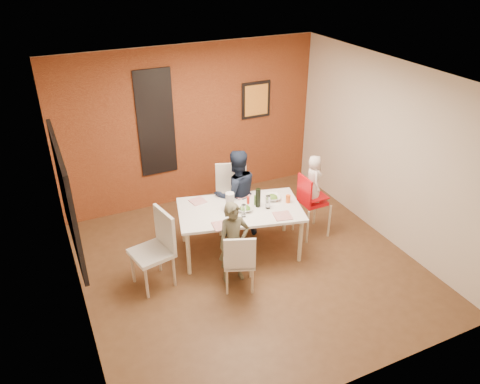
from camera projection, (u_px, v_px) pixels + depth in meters
name	position (u px, v px, depth m)	size (l,w,h in m)	color
ground	(249.00, 265.00, 6.70)	(4.50, 4.50, 0.00)	brown
ceiling	(251.00, 78.00, 5.40)	(4.50, 4.50, 0.02)	silver
wall_back	(191.00, 126.00, 7.84)	(4.50, 0.02, 2.70)	beige
wall_front	(358.00, 284.00, 4.26)	(4.50, 0.02, 2.70)	beige
wall_left	(69.00, 221.00, 5.22)	(0.02, 4.50, 2.70)	beige
wall_right	(387.00, 152.00, 6.89)	(0.02, 4.50, 2.70)	beige
brick_accent_wall	(191.00, 126.00, 7.82)	(4.50, 0.02, 2.70)	maroon
picture_window_frame	(66.00, 197.00, 5.29)	(0.05, 1.70, 1.30)	black
picture_window_pane	(68.00, 197.00, 5.30)	(0.02, 1.55, 1.15)	black
glassblock_strip	(156.00, 123.00, 7.52)	(0.55, 0.03, 1.70)	silver
glassblock_surround	(156.00, 123.00, 7.51)	(0.60, 0.03, 1.76)	black
art_print_frame	(256.00, 100.00, 8.11)	(0.54, 0.03, 0.64)	black
art_print_canvas	(256.00, 100.00, 8.10)	(0.44, 0.01, 0.54)	#F6AB36
dining_table	(240.00, 212.00, 6.70)	(1.93, 1.37, 0.73)	white
chair_near	(239.00, 259.00, 6.02)	(0.52, 0.52, 0.87)	white
chair_far	(232.00, 193.00, 7.36)	(0.62, 0.62, 1.05)	silver
chair_left	(157.00, 245.00, 6.12)	(0.58, 0.58, 1.06)	white
high_chair	(310.00, 200.00, 7.12)	(0.44, 0.44, 1.02)	red
child_near	(234.00, 243.00, 6.16)	(0.43, 0.28, 1.18)	brown
child_far	(236.00, 194.00, 7.09)	(0.69, 0.54, 1.42)	black
toddler	(314.00, 179.00, 6.96)	(0.36, 0.23, 0.74)	silver
plate_near_left	(222.00, 226.00, 6.27)	(0.24, 0.24, 0.01)	silver
plate_far_mid	(241.00, 195.00, 7.01)	(0.22, 0.22, 0.01)	white
plate_near_right	(283.00, 216.00, 6.49)	(0.24, 0.24, 0.01)	silver
plate_far_left	(198.00, 201.00, 6.85)	(0.21, 0.21, 0.01)	white
salad_bowl_a	(245.00, 209.00, 6.62)	(0.22, 0.22, 0.06)	white
salad_bowl_b	(272.00, 198.00, 6.89)	(0.24, 0.24, 0.06)	white
wine_bottle	(258.00, 198.00, 6.66)	(0.07, 0.07, 0.28)	black
wine_glass_a	(244.00, 211.00, 6.44)	(0.07, 0.07, 0.19)	white
wine_glass_b	(268.00, 202.00, 6.64)	(0.07, 0.07, 0.20)	silver
paper_towel_roll	(230.00, 202.00, 6.56)	(0.12, 0.12, 0.28)	silver
condiment_red	(248.00, 202.00, 6.69)	(0.04, 0.04, 0.16)	red
condiment_green	(255.00, 200.00, 6.73)	(0.04, 0.04, 0.15)	#3E7D29
condiment_brown	(248.00, 201.00, 6.73)	(0.04, 0.04, 0.14)	brown
sippy_cup	(288.00, 199.00, 6.80)	(0.07, 0.07, 0.12)	orange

